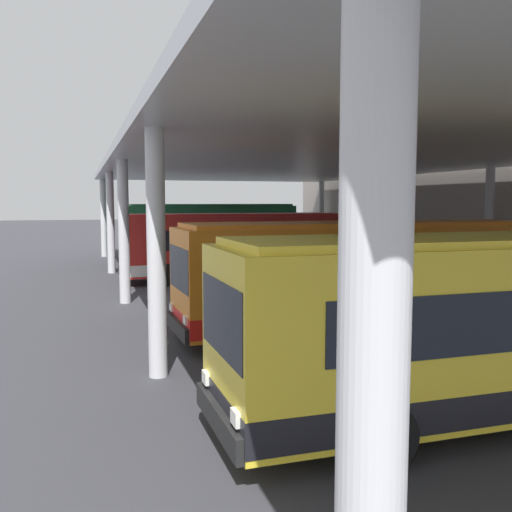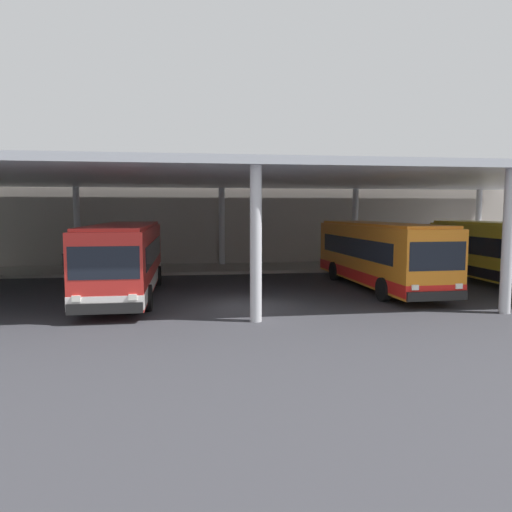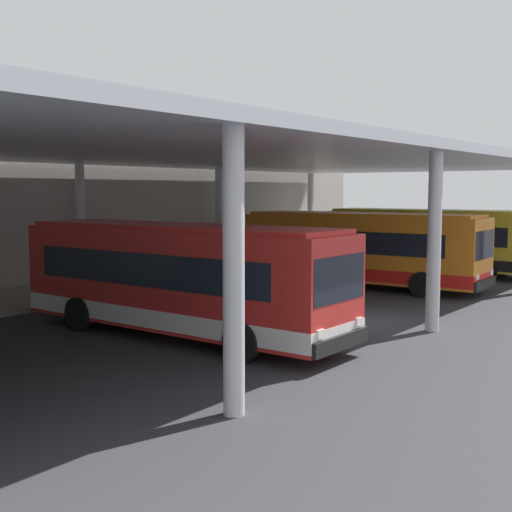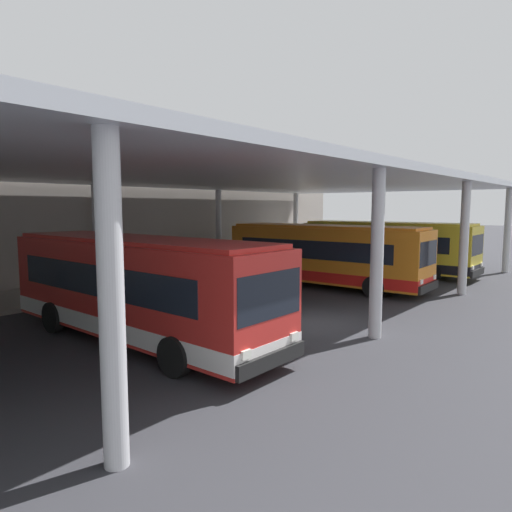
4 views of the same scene
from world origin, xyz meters
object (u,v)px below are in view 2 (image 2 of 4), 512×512
object	(u,v)px
bench_waiting	(114,261)
trash_bin	(67,261)
bus_middle_bay	(379,254)
bus_second_bay	(125,259)
bus_far_bay	(506,253)

from	to	relation	value
bench_waiting	trash_bin	bearing A→B (deg)	179.65
bus_middle_bay	bench_waiting	size ratio (longest dim) A/B	5.89
bus_second_bay	bus_middle_bay	distance (m)	11.86
bus_far_bay	bench_waiting	size ratio (longest dim) A/B	5.86
bus_middle_bay	bus_far_bay	xyz separation A→B (m)	(6.44, -0.44, 0.00)
bus_second_bay	trash_bin	bearing A→B (deg)	117.26
bus_far_bay	trash_bin	xyz separation A→B (m)	(-22.87, 8.74, -0.98)
bus_far_bay	trash_bin	bearing A→B (deg)	159.09
bus_far_bay	bench_waiting	xyz separation A→B (m)	(-20.06, 8.72, -0.99)
bus_far_bay	bench_waiting	distance (m)	21.90
bus_second_bay	bus_middle_bay	world-z (taller)	same
bus_second_bay	bus_middle_bay	xyz separation A→B (m)	(11.85, 0.59, 0.00)
bench_waiting	bus_far_bay	bearing A→B (deg)	-23.49
bus_second_bay	trash_bin	xyz separation A→B (m)	(-4.58, 8.89, -0.98)
bus_second_bay	bus_far_bay	xyz separation A→B (m)	(18.29, 0.15, 0.00)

